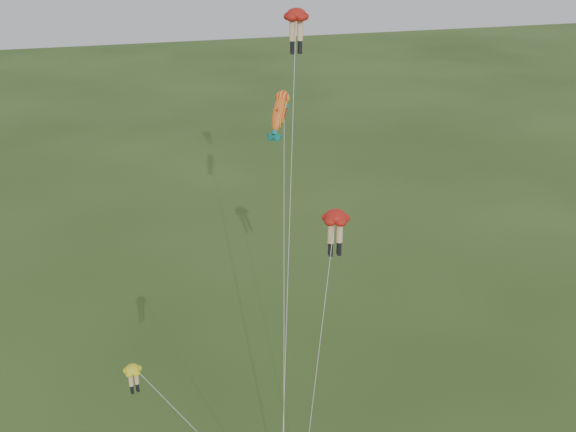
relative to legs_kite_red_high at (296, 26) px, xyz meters
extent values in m
ellipsoid|color=#B31A12|center=(0.07, 0.20, 0.58)|extent=(1.50, 1.50, 0.74)
cylinder|color=#F8C892|center=(-0.15, 0.19, -0.29)|extent=(0.33, 0.33, 1.12)
cylinder|color=black|center=(-0.15, 0.19, -1.13)|extent=(0.26, 0.26, 0.56)
cube|color=black|center=(-0.15, 0.19, -1.49)|extent=(0.19, 0.33, 0.16)
cylinder|color=#F8C892|center=(0.30, 0.20, -0.29)|extent=(0.33, 0.33, 1.12)
cylinder|color=black|center=(0.30, 0.20, -1.13)|extent=(0.26, 0.26, 0.56)
cube|color=black|center=(0.30, 0.20, -1.49)|extent=(0.19, 0.33, 0.16)
cylinder|color=silver|center=(-2.11, -5.66, -10.91)|extent=(4.39, 11.76, 23.70)
ellipsoid|color=#B31A12|center=(0.15, -6.70, -8.76)|extent=(1.67, 1.67, 0.77)
cylinder|color=#F8C892|center=(-0.08, -6.68, -9.67)|extent=(0.34, 0.34, 1.18)
cylinder|color=black|center=(-0.08, -6.68, -10.56)|extent=(0.27, 0.27, 0.59)
cube|color=black|center=(-0.08, -6.68, -10.94)|extent=(0.22, 0.36, 0.17)
cylinder|color=#F8C892|center=(0.39, -6.72, -9.67)|extent=(0.34, 0.34, 1.18)
cylinder|color=black|center=(0.39, -6.72, -10.56)|extent=(0.27, 0.27, 0.59)
cube|color=black|center=(0.39, -6.72, -10.94)|extent=(0.22, 0.36, 0.17)
cylinder|color=silver|center=(-1.38, -8.81, -15.57)|extent=(3.09, 4.26, 14.38)
ellipsoid|color=yellow|center=(-10.96, -9.29, -14.20)|extent=(1.16, 1.16, 0.46)
cylinder|color=#F8C892|center=(-11.10, -9.33, -14.74)|extent=(0.20, 0.20, 0.70)
cylinder|color=black|center=(-11.10, -9.33, -15.27)|extent=(0.16, 0.16, 0.35)
cube|color=black|center=(-11.10, -9.33, -15.50)|extent=(0.17, 0.23, 0.10)
cylinder|color=#F8C892|center=(-10.83, -9.25, -14.74)|extent=(0.20, 0.20, 0.70)
cylinder|color=black|center=(-10.83, -9.25, -15.27)|extent=(0.16, 0.16, 0.35)
cube|color=black|center=(-10.83, -9.25, -15.50)|extent=(0.17, 0.23, 0.10)
ellipsoid|color=yellow|center=(-0.84, 0.48, -4.90)|extent=(2.10, 2.46, 2.68)
sphere|color=yellow|center=(-0.84, 0.48, -4.90)|extent=(1.46, 1.55, 1.26)
cone|color=#12786F|center=(-0.84, 0.48, -4.90)|extent=(1.27, 1.40, 1.17)
cone|color=#12786F|center=(-0.84, 0.48, -4.90)|extent=(1.27, 1.40, 1.17)
cone|color=#12786F|center=(-0.84, 0.48, -4.90)|extent=(0.72, 0.79, 0.65)
cone|color=#12786F|center=(-0.84, 0.48, -4.90)|extent=(0.72, 0.79, 0.65)
cone|color=red|center=(-0.84, 0.48, -4.90)|extent=(0.74, 0.80, 0.65)
cylinder|color=silver|center=(-2.55, -5.78, -13.82)|extent=(3.47, 12.55, 17.87)
camera|label=1|loc=(-10.91, -35.16, 5.04)|focal=40.00mm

